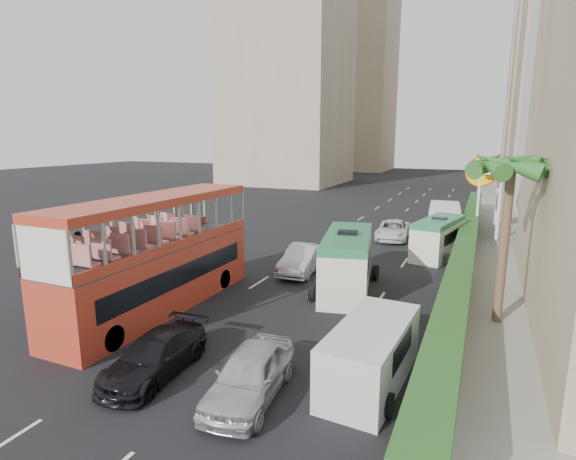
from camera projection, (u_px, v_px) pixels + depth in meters
The scene contains 19 objects.
ground_plane at pixel (282, 330), 17.84m from camera, with size 200.00×200.00×0.00m, color black.
double_decker_bus at pixel (158, 253), 19.69m from camera, with size 2.50×11.00×5.06m, color #B93622.
car_silver_lane_a at pixel (302, 272), 25.57m from camera, with size 1.62×4.66×1.53m, color silver.
car_silver_lane_b at pixel (250, 397), 13.26m from camera, with size 1.74×4.33×1.47m, color silver.
car_black at pixel (156, 374), 14.56m from camera, with size 1.79×4.41×1.28m, color black.
van_asset at pixel (393, 239), 33.95m from camera, with size 2.27×4.92×1.37m, color silver.
minibus_near at pixel (347, 262), 22.35m from camera, with size 2.15×6.46×2.86m, color silver.
minibus_far at pixel (438, 238), 28.76m from camera, with size 1.84×5.51×2.44m, color silver.
panel_van_near at pixel (371, 354), 13.86m from camera, with size 1.91×4.79×1.91m, color silver.
panel_van_far at pixel (444, 219), 35.90m from camera, with size 2.24×5.61×2.24m, color silver.
sidewalk at pixel (508, 230), 36.71m from camera, with size 6.00×120.00×0.18m, color #99968C.
kerb_wall at pixel (466, 250), 27.82m from camera, with size 0.30×44.00×1.00m, color silver.
hedge at pixel (467, 237), 27.65m from camera, with size 1.10×44.00×0.70m, color #2D6626.
palm_tree at pixel (504, 245), 17.68m from camera, with size 0.36×0.36×6.40m, color brown.
shell_station at pixel (527, 202), 33.98m from camera, with size 6.50×8.00×5.50m, color silver.
tower_far_a at pixel (557, 55), 80.26m from camera, with size 14.00×14.00×44.00m, color tan.
tower_far_b at pixel (543, 81), 100.39m from camera, with size 14.00×14.00×40.00m, color #B1A08C.
tower_left_a at pixel (287, 19), 71.36m from camera, with size 18.00×18.00×52.00m, color #B1A08C.
tower_left_b at pixel (357, 69), 102.57m from camera, with size 16.00×16.00×46.00m, color tan.
Camera 1 is at (6.91, -15.17, 7.52)m, focal length 28.00 mm.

